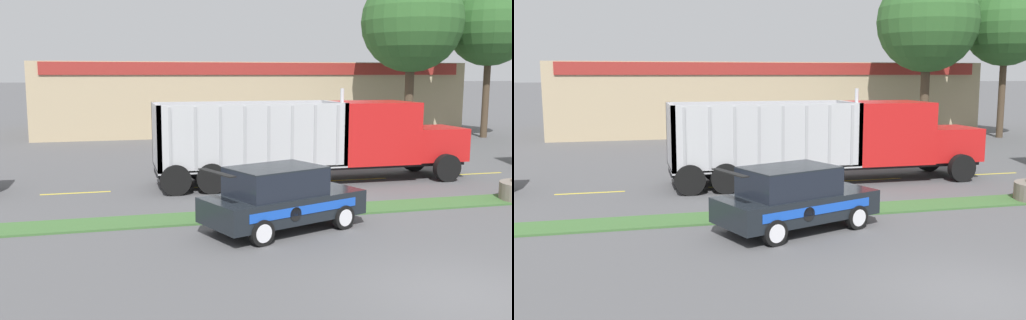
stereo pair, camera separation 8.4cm
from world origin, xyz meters
TOP-DOWN VIEW (x-y plane):
  - ground_plane at (0.00, 0.00)m, footprint 600.00×600.00m
  - grass_verge at (0.00, 6.93)m, footprint 120.00×1.38m
  - centre_line_3 at (-7.71, 11.62)m, footprint 2.40×0.14m
  - centre_line_4 at (-2.31, 11.62)m, footprint 2.40×0.14m
  - centre_line_5 at (3.09, 11.62)m, footprint 2.40×0.14m
  - centre_line_6 at (8.49, 11.62)m, footprint 2.40×0.14m
  - dump_truck_trail at (2.46, 11.64)m, footprint 12.37×2.83m
  - rally_car at (-2.05, 5.25)m, footprint 4.75×3.29m
  - store_building_backdrop at (3.65, 33.92)m, footprint 30.06×12.10m
  - tree_behind_left at (11.90, 23.68)m, footprint 6.28×6.28m
  - tree_behind_centre at (17.59, 23.82)m, footprint 5.38×5.38m

SIDE VIEW (x-z plane):
  - ground_plane at x=0.00m, z-range 0.00..0.00m
  - centre_line_3 at x=-7.71m, z-range 0.00..0.01m
  - centre_line_4 at x=-2.31m, z-range 0.00..0.01m
  - centre_line_5 at x=3.09m, z-range 0.00..0.01m
  - centre_line_6 at x=8.49m, z-range 0.00..0.01m
  - grass_verge at x=0.00m, z-range 0.00..0.06m
  - rally_car at x=-2.05m, z-range 0.00..1.78m
  - dump_truck_trail at x=2.46m, z-range -0.23..3.42m
  - store_building_backdrop at x=3.65m, z-range 0.00..4.98m
  - tree_behind_centre at x=17.59m, z-range 2.19..13.60m
  - tree_behind_left at x=11.90m, z-range 1.96..14.08m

